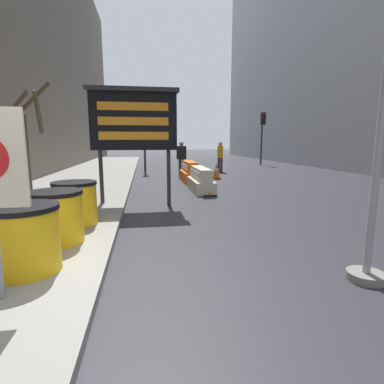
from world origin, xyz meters
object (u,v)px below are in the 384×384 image
(traffic_cone_far, at_px, (209,184))
(traffic_light_near_curb, at_px, (144,120))
(barrel_drum_back, at_px, (75,203))
(jersey_barrier_cream, at_px, (201,181))
(barrel_drum_foreground, at_px, (25,239))
(barrel_drum_middle, at_px, (56,217))
(traffic_light_far_side, at_px, (263,127))
(pedestrian_worker, at_px, (220,154))
(jersey_barrier_orange_far, at_px, (190,173))
(pedestrian_passerby, at_px, (181,156))
(traffic_cone_near, at_px, (189,170))
(message_board, at_px, (134,121))
(traffic_cone_mid, at_px, (216,171))

(traffic_cone_far, height_order, traffic_light_near_curb, traffic_light_near_curb)
(barrel_drum_back, xyz_separation_m, jersey_barrier_cream, (3.18, 4.14, -0.18))
(barrel_drum_foreground, bearing_deg, barrel_drum_middle, 86.13)
(traffic_light_far_side, xyz_separation_m, pedestrian_worker, (-4.15, -4.36, -1.69))
(jersey_barrier_orange_far, bearing_deg, barrel_drum_middle, -112.65)
(pedestrian_passerby, bearing_deg, jersey_barrier_orange_far, -30.87)
(barrel_drum_foreground, xyz_separation_m, traffic_cone_far, (3.40, 5.35, -0.17))
(traffic_cone_near, distance_m, traffic_light_far_side, 8.96)
(pedestrian_worker, relative_size, pedestrian_passerby, 0.99)
(pedestrian_worker, bearing_deg, traffic_cone_near, -27.99)
(barrel_drum_back, distance_m, jersey_barrier_orange_far, 7.42)
(barrel_drum_foreground, xyz_separation_m, jersey_barrier_orange_far, (3.30, 8.80, -0.16))
(barrel_drum_back, distance_m, traffic_cone_far, 4.62)
(barrel_drum_back, relative_size, pedestrian_passerby, 0.48)
(pedestrian_worker, bearing_deg, jersey_barrier_orange_far, -10.89)
(message_board, xyz_separation_m, jersey_barrier_cream, (2.11, 2.14, -1.83))
(traffic_cone_near, xyz_separation_m, traffic_cone_far, (-0.17, -5.35, 0.07))
(traffic_light_near_curb, distance_m, traffic_light_far_side, 9.01)
(traffic_cone_mid, bearing_deg, pedestrian_worker, 72.65)
(barrel_drum_back, bearing_deg, traffic_cone_near, 68.13)
(pedestrian_passerby, bearing_deg, pedestrian_worker, 88.98)
(jersey_barrier_cream, xyz_separation_m, traffic_cone_near, (0.27, 4.46, -0.06))
(traffic_light_far_side, height_order, pedestrian_worker, traffic_light_far_side)
(message_board, distance_m, jersey_barrier_orange_far, 5.46)
(message_board, relative_size, pedestrian_passerby, 1.77)
(jersey_barrier_orange_far, relative_size, traffic_light_near_curb, 0.52)
(barrel_drum_foreground, distance_m, jersey_barrier_orange_far, 9.40)
(jersey_barrier_orange_far, xyz_separation_m, pedestrian_worker, (2.25, 3.63, 0.61))
(traffic_cone_near, xyz_separation_m, traffic_light_far_side, (6.13, 6.08, 2.38))
(traffic_light_near_curb, bearing_deg, traffic_cone_far, -76.01)
(traffic_light_near_curb, bearing_deg, pedestrian_passerby, -50.90)
(traffic_cone_near, distance_m, traffic_cone_mid, 1.65)
(barrel_drum_foreground, bearing_deg, message_board, 73.75)
(barrel_drum_foreground, xyz_separation_m, traffic_light_far_side, (9.71, 16.78, 2.14))
(message_board, distance_m, traffic_light_near_curb, 9.09)
(barrel_drum_middle, distance_m, message_board, 3.64)
(message_board, xyz_separation_m, traffic_light_far_side, (8.51, 12.69, 0.49))
(traffic_cone_far, relative_size, traffic_light_near_curb, 0.19)
(pedestrian_passerby, bearing_deg, traffic_cone_near, 17.60)
(traffic_cone_near, bearing_deg, barrel_drum_foreground, -108.48)
(jersey_barrier_cream, xyz_separation_m, traffic_cone_far, (0.10, -0.89, 0.01))
(traffic_cone_near, bearing_deg, traffic_light_far_side, 44.76)
(traffic_light_far_side, height_order, pedestrian_passerby, traffic_light_far_side)
(jersey_barrier_orange_far, relative_size, pedestrian_worker, 1.21)
(barrel_drum_foreground, bearing_deg, jersey_barrier_orange_far, 69.42)
(traffic_cone_mid, bearing_deg, barrel_drum_back, -121.53)
(barrel_drum_middle, height_order, traffic_cone_far, barrel_drum_middle)
(jersey_barrier_orange_far, bearing_deg, traffic_cone_far, -88.33)
(jersey_barrier_cream, distance_m, traffic_cone_far, 0.89)
(barrel_drum_foreground, xyz_separation_m, traffic_cone_mid, (4.62, 9.43, -0.17))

